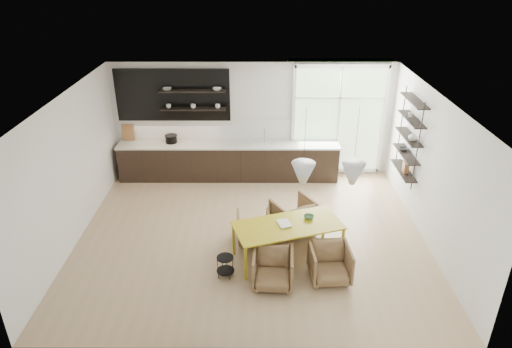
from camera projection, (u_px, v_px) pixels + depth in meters
name	position (u px, v px, depth m)	size (l,w,h in m)	color
room	(279.00, 149.00, 9.75)	(7.02, 6.01, 2.91)	tan
kitchen_run	(225.00, 156.00, 11.57)	(5.54, 0.69, 2.75)	black
right_shelving	(409.00, 139.00, 9.73)	(0.26, 1.22, 1.90)	black
dining_table	(288.00, 227.00, 8.44)	(2.15, 1.46, 0.72)	#B09D14
armchair_back_left	(254.00, 228.00, 9.09)	(0.64, 0.66, 0.60)	brown
armchair_back_right	(294.00, 216.00, 9.36)	(0.78, 0.80, 0.73)	brown
armchair_front_left	(273.00, 268.00, 7.88)	(0.69, 0.71, 0.65)	brown
armchair_front_right	(330.00, 263.00, 8.01)	(0.69, 0.71, 0.65)	brown
wire_stool	(225.00, 264.00, 8.10)	(0.32, 0.32, 0.41)	black
table_book	(278.00, 224.00, 8.39)	(0.22, 0.30, 0.03)	white
table_bowl	(309.00, 217.00, 8.60)	(0.19, 0.19, 0.06)	#427146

